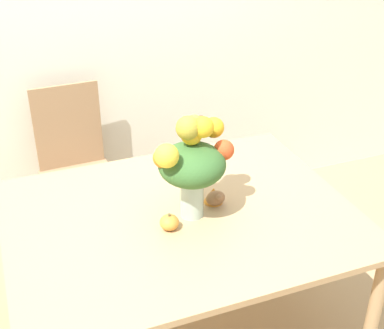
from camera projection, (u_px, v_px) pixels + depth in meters
name	position (u px, v px, depth m)	size (l,w,h in m)	color
wall_back	(105.00, 13.00, 3.10)	(8.00, 0.06, 2.70)	silver
dining_table	(181.00, 228.00, 2.41)	(1.53, 1.18, 0.74)	tan
flower_vase	(192.00, 161.00, 2.24)	(0.37, 0.29, 0.48)	#B2CCBC
pumpkin	(169.00, 222.00, 2.26)	(0.08, 0.08, 0.08)	gold
turkey_figurine	(214.00, 196.00, 2.43)	(0.09, 0.12, 0.07)	#936642
dining_chair_near_window	(76.00, 169.00, 3.19)	(0.43, 0.43, 1.00)	#9E7A56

